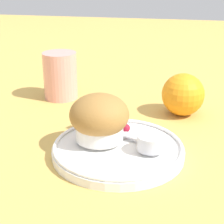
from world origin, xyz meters
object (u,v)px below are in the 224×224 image
at_px(juice_glass, 60,76).
at_px(muffin, 100,118).
at_px(orange_fruit, 183,95).
at_px(butter_knife, 117,131).

bearing_deg(juice_glass, muffin, -58.10).
bearing_deg(juice_glass, orange_fruit, -10.31).
distance_m(butter_knife, juice_glass, 0.26).
distance_m(butter_knife, orange_fruit, 0.19).
relative_size(muffin, orange_fruit, 1.13).
bearing_deg(muffin, orange_fruit, 53.24).
distance_m(muffin, orange_fruit, 0.22).
distance_m(muffin, juice_glass, 0.27).
height_order(muffin, butter_knife, muffin).
bearing_deg(juice_glass, butter_knife, -50.52).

